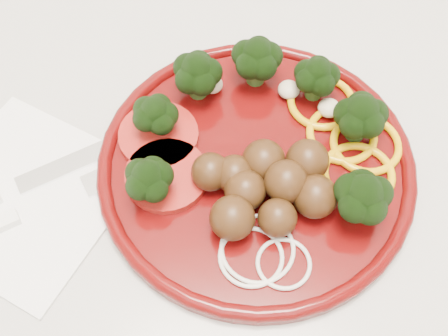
{
  "coord_description": "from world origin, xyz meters",
  "views": [
    {
      "loc": [
        0.07,
        1.4,
        1.36
      ],
      "look_at": [
        0.06,
        1.66,
        0.92
      ],
      "focal_mm": 45.0,
      "sensor_mm": 36.0,
      "label": 1
    }
  ],
  "objects": [
    {
      "name": "counter",
      "position": [
        0.0,
        1.7,
        0.45
      ],
      "size": [
        2.4,
        0.6,
        0.9
      ],
      "color": "beige",
      "rests_on": "ground"
    },
    {
      "name": "plate",
      "position": [
        0.1,
        1.68,
        0.92
      ],
      "size": [
        0.3,
        0.3,
        0.06
      ],
      "rotation": [
        0.0,
        0.0,
        0.0
      ],
      "color": "#450606",
      "rests_on": "counter"
    },
    {
      "name": "napkin",
      "position": [
        -0.12,
        1.64,
        0.9
      ],
      "size": [
        0.23,
        0.23,
        0.0
      ],
      "primitive_type": "cube",
      "rotation": [
        0.0,
        0.0,
        1.09
      ],
      "color": "white",
      "rests_on": "counter"
    }
  ]
}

